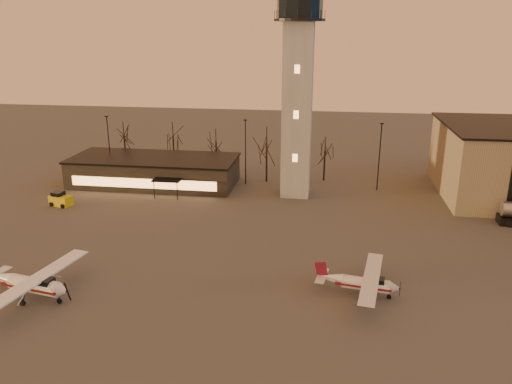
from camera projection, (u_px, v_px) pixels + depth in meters
The scene contains 8 objects.
ground at pixel (270, 298), 44.66m from camera, with size 220.00×220.00×0.00m, color #494643.
control_tower at pixel (298, 81), 67.83m from camera, with size 6.80×6.80×32.60m.
terminal at pixel (154, 171), 77.17m from camera, with size 25.40×12.20×4.30m.
light_poles at pixel (300, 157), 72.08m from camera, with size 58.50×12.25×10.14m.
tree_row at pixel (216, 139), 81.59m from camera, with size 37.20×9.20×8.80m.
cessna_front at pixel (367, 286), 44.80m from camera, with size 8.11×10.22×2.81m.
cessna_rear at pixel (36, 288), 44.17m from camera, with size 9.45×11.90×3.27m.
service_cart at pixel (61, 200), 68.12m from camera, with size 3.30×2.52×1.89m.
Camera 1 is at (4.59, -39.29, 22.86)m, focal length 35.00 mm.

